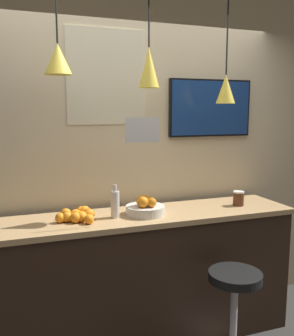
% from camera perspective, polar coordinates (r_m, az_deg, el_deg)
% --- Properties ---
extents(back_wall, '(8.00, 0.06, 2.90)m').
position_cam_1_polar(back_wall, '(3.13, -2.38, 2.41)').
color(back_wall, beige).
rests_on(back_wall, ground_plane).
extents(service_counter, '(2.33, 0.55, 1.02)m').
position_cam_1_polar(service_counter, '(3.03, -0.00, -16.25)').
color(service_counter, black).
rests_on(service_counter, ground_plane).
extents(bar_stool, '(0.39, 0.39, 0.70)m').
position_cam_1_polar(bar_stool, '(2.81, 13.14, -19.32)').
color(bar_stool, '#B7B7BC').
rests_on(bar_stool, ground_plane).
extents(fruit_bowl, '(0.29, 0.29, 0.15)m').
position_cam_1_polar(fruit_bowl, '(2.81, -0.32, -6.02)').
color(fruit_bowl, beige).
rests_on(fruit_bowl, service_counter).
extents(orange_pile, '(0.28, 0.26, 0.09)m').
position_cam_1_polar(orange_pile, '(2.71, -10.47, -7.12)').
color(orange_pile, orange).
rests_on(orange_pile, service_counter).
extents(juice_bottle, '(0.06, 0.06, 0.24)m').
position_cam_1_polar(juice_bottle, '(2.74, -4.89, -5.44)').
color(juice_bottle, silver).
rests_on(juice_bottle, service_counter).
extents(spread_jar, '(0.09, 0.09, 0.12)m').
position_cam_1_polar(spread_jar, '(3.17, 13.77, -4.51)').
color(spread_jar, '#562D19').
rests_on(spread_jar, service_counter).
extents(pendant_lamp_left, '(0.18, 0.18, 0.78)m').
position_cam_1_polar(pendant_lamp_left, '(2.59, -13.43, 15.94)').
color(pendant_lamp_left, black).
extents(pendant_lamp_middle, '(0.15, 0.15, 0.85)m').
position_cam_1_polar(pendant_lamp_middle, '(2.73, 0.29, 15.14)').
color(pendant_lamp_middle, black).
extents(pendant_lamp_right, '(0.15, 0.15, 0.95)m').
position_cam_1_polar(pendant_lamp_right, '(3.00, 11.90, 11.84)').
color(pendant_lamp_right, black).
extents(mounted_tv, '(0.78, 0.04, 0.49)m').
position_cam_1_polar(mounted_tv, '(3.35, 9.65, 8.98)').
color(mounted_tv, black).
extents(hanging_menu_board, '(0.24, 0.01, 0.17)m').
position_cam_1_polar(hanging_menu_board, '(2.54, -0.73, 5.86)').
color(hanging_menu_board, white).
extents(wall_poster, '(0.63, 0.01, 0.74)m').
position_cam_1_polar(wall_poster, '(3.03, -6.19, 13.63)').
color(wall_poster, beige).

